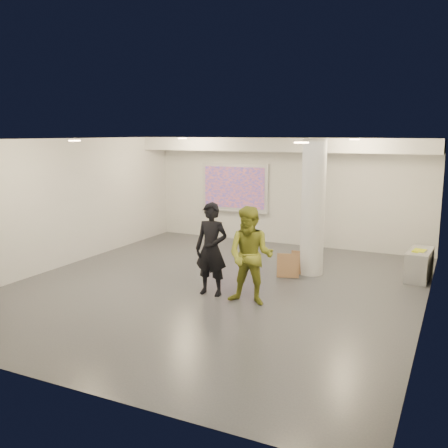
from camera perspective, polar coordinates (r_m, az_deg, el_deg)
The scene contains 20 objects.
floor at distance 10.36m, azimuth -0.96°, elevation -7.18°, with size 8.00×9.00×0.01m, color #3A3D42.
ceiling at distance 9.87m, azimuth -1.02°, elevation 9.66°, with size 8.00×9.00×0.01m, color white.
wall_back at distance 14.14m, azimuth 7.22°, elevation 3.70°, with size 8.00×0.01×3.00m, color silver.
wall_front at distance 6.40m, azimuth -19.42°, elevation -4.94°, with size 8.00×0.01×3.00m, color silver.
wall_left at distance 12.31m, azimuth -17.89°, elevation 2.29°, with size 0.01×9.00×3.00m, color silver.
wall_right at distance 8.99m, azimuth 22.47°, elevation -0.84°, with size 0.01×9.00×3.00m, color silver.
soffit_band at distance 13.53m, azimuth 6.60°, elevation 9.02°, with size 8.00×1.10×0.36m, color silver.
downlight_nw at distance 13.12m, azimuth -4.77°, elevation 9.72°, with size 0.22×0.22×0.02m, color #FFCB98.
downlight_ne at distance 11.54m, azimuth 14.71°, elevation 9.33°, with size 0.22×0.22×0.02m, color #FFCB98.
downlight_sw at distance 9.88m, azimuth -16.71°, elevation 9.11°, with size 0.22×0.22×0.02m, color #FFCB98.
downlight_se at distance 7.66m, azimuth 8.84°, elevation 9.17°, with size 0.22×0.22×0.02m, color #FFCB98.
column at distance 11.14m, azimuth 10.13°, elevation 1.83°, with size 0.52×0.52×3.00m, color white.
projection_screen at distance 14.67m, azimuth 1.22°, elevation 4.13°, with size 2.10×0.13×1.42m.
credenza at distance 11.61m, azimuth 21.41°, elevation -4.34°, with size 0.45×1.09×0.64m, color gray.
papers_stack at distance 11.41m, azimuth 21.42°, elevation -2.90°, with size 0.26×0.33×0.02m, color silver.
postit_pad at distance 11.41m, azimuth 21.41°, elevation -2.87°, with size 0.24×0.33×0.03m, color #D1E215.
cardboard_back at distance 11.31m, azimuth 8.85°, elevation -4.40°, with size 0.48×0.04×0.52m, color olive.
cardboard_front at distance 11.02m, azimuth 7.32°, elevation -4.74°, with size 0.48×0.05×0.53m, color olive.
woman at distance 9.66m, azimuth -1.46°, elevation -2.89°, with size 0.66×0.43×1.82m, color black.
man at distance 9.14m, azimuth 3.05°, elevation -3.66°, with size 0.88×0.69×1.82m, color olive.
Camera 1 is at (4.43, -8.83, 3.13)m, focal length 40.00 mm.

